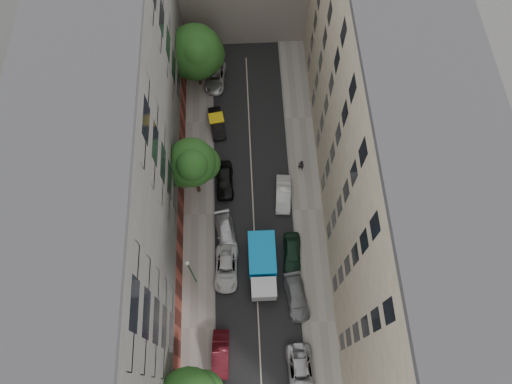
{
  "coord_description": "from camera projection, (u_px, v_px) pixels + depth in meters",
  "views": [
    {
      "loc": [
        -0.51,
        -16.97,
        42.77
      ],
      "look_at": [
        0.25,
        -0.42,
        6.0
      ],
      "focal_mm": 32.0,
      "sensor_mm": 36.0,
      "label": 1
    }
  ],
  "objects": [
    {
      "name": "car_left_2",
      "position": [
        226.0,
        269.0,
        42.94
      ],
      "size": [
        2.39,
        4.76,
        1.29
      ],
      "primitive_type": "imported",
      "rotation": [
        0.0,
        0.0,
        -0.05
      ],
      "color": "silver",
      "rests_on": "ground"
    },
    {
      "name": "pedestrian",
      "position": [
        301.0,
        165.0,
        47.06
      ],
      "size": [
        0.7,
        0.55,
        1.7
      ],
      "primitive_type": "imported",
      "rotation": [
        0.0,
        0.0,
        2.89
      ],
      "color": "black",
      "rests_on": "sidewalk_right"
    },
    {
      "name": "building_right",
      "position": [
        388.0,
        162.0,
        37.06
      ],
      "size": [
        8.0,
        44.0,
        20.0
      ],
      "primitive_type": "cube",
      "color": "beige",
      "rests_on": "ground"
    },
    {
      "name": "car_left_6",
      "position": [
        216.0,
        77.0,
        52.11
      ],
      "size": [
        2.66,
        4.95,
        1.32
      ],
      "primitive_type": "imported",
      "rotation": [
        0.0,
        0.0,
        -0.1
      ],
      "color": "silver",
      "rests_on": "ground"
    },
    {
      "name": "building_left",
      "position": [
        116.0,
        173.0,
        36.64
      ],
      "size": [
        8.0,
        44.0,
        20.0
      ],
      "primitive_type": "cube",
      "color": "#484643",
      "rests_on": "ground"
    },
    {
      "name": "sidewalk_right",
      "position": [
        308.0,
        210.0,
        46.0
      ],
      "size": [
        3.0,
        44.0,
        0.15
      ],
      "primitive_type": "cube",
      "color": "gray",
      "rests_on": "ground"
    },
    {
      "name": "car_left_1",
      "position": [
        221.0,
        354.0,
        39.78
      ],
      "size": [
        1.63,
        4.2,
        1.36
      ],
      "primitive_type": "imported",
      "rotation": [
        0.0,
        0.0,
        -0.05
      ],
      "color": "#480E15",
      "rests_on": "ground"
    },
    {
      "name": "car_right_2",
      "position": [
        292.0,
        253.0,
        43.5
      ],
      "size": [
        1.97,
        4.28,
        1.42
      ],
      "primitive_type": "imported",
      "rotation": [
        0.0,
        0.0,
        -0.07
      ],
      "color": "#152F1F",
      "rests_on": "ground"
    },
    {
      "name": "road_surface",
      "position": [
        253.0,
        213.0,
        45.96
      ],
      "size": [
        8.0,
        44.0,
        0.02
      ],
      "primitive_type": "cube",
      "color": "black",
      "rests_on": "ground"
    },
    {
      "name": "car_right_1",
      "position": [
        297.0,
        297.0,
        41.82
      ],
      "size": [
        2.43,
        4.74,
        1.32
      ],
      "primitive_type": "imported",
      "rotation": [
        0.0,
        0.0,
        0.13
      ],
      "color": "slate",
      "rests_on": "ground"
    },
    {
      "name": "car_left_4",
      "position": [
        225.0,
        180.0,
        46.63
      ],
      "size": [
        1.85,
        4.42,
        1.49
      ],
      "primitive_type": "imported",
      "rotation": [
        0.0,
        0.0,
        0.02
      ],
      "color": "black",
      "rests_on": "ground"
    },
    {
      "name": "lamp_post",
      "position": [
        191.0,
        271.0,
        39.33
      ],
      "size": [
        0.36,
        0.36,
        6.45
      ],
      "color": "#18542B",
      "rests_on": "sidewalk_left"
    },
    {
      "name": "car_left_5",
      "position": [
        217.0,
        123.0,
        49.55
      ],
      "size": [
        2.0,
        4.19,
        1.33
      ],
      "primitive_type": "imported",
      "rotation": [
        0.0,
        0.0,
        0.15
      ],
      "color": "black",
      "rests_on": "ground"
    },
    {
      "name": "tarp_truck",
      "position": [
        262.0,
        265.0,
        42.16
      ],
      "size": [
        2.49,
        6.1,
        2.82
      ],
      "rotation": [
        0.0,
        0.0,
        -0.0
      ],
      "color": "black",
      "rests_on": "ground"
    },
    {
      "name": "sidewalk_left",
      "position": [
        199.0,
        215.0,
        45.79
      ],
      "size": [
        3.0,
        44.0,
        0.15
      ],
      "primitive_type": "cube",
      "color": "gray",
      "rests_on": "ground"
    },
    {
      "name": "ground",
      "position": [
        253.0,
        213.0,
        45.97
      ],
      "size": [
        120.0,
        120.0,
        0.0
      ],
      "primitive_type": "plane",
      "color": "#4C4C49",
      "rests_on": "ground"
    },
    {
      "name": "tree_mid",
      "position": [
        193.0,
        164.0,
        41.36
      ],
      "size": [
        4.88,
        4.53,
        8.69
      ],
      "color": "#382619",
      "rests_on": "sidewalk_left"
    },
    {
      "name": "car_right_3",
      "position": [
        283.0,
        194.0,
        46.05
      ],
      "size": [
        1.79,
        4.27,
        1.37
      ],
      "primitive_type": "imported",
      "rotation": [
        0.0,
        0.0,
        -0.08
      ],
      "color": "silver",
      "rests_on": "ground"
    },
    {
      "name": "car_right_0",
      "position": [
        301.0,
        374.0,
        39.11
      ],
      "size": [
        2.52,
        5.12,
        1.4
      ],
      "primitive_type": "imported",
      "rotation": [
        0.0,
        0.0,
        0.04
      ],
      "color": "#B0B0B4",
      "rests_on": "ground"
    },
    {
      "name": "car_left_3",
      "position": [
        226.0,
        232.0,
        44.43
      ],
      "size": [
        2.44,
        4.6,
        1.27
      ],
      "primitive_type": "imported",
      "rotation": [
        0.0,
        0.0,
        0.16
      ],
      "color": "#BBBCC0",
      "rests_on": "ground"
    },
    {
      "name": "tree_far",
      "position": [
        196.0,
        54.0,
        47.76
      ],
      "size": [
        6.01,
        5.84,
        8.09
      ],
      "color": "#382619",
      "rests_on": "sidewalk_left"
    }
  ]
}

